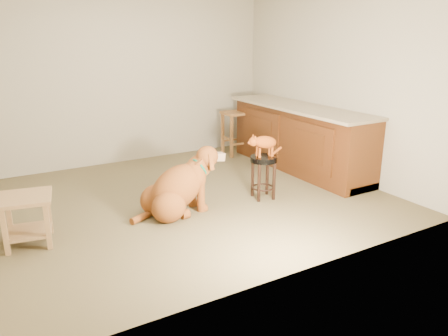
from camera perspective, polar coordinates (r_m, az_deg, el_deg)
floor at (r=5.34m, az=-4.59°, el=-4.02°), size 4.50×4.00×0.01m
room_shell at (r=4.99m, az=-5.06°, el=14.25°), size 4.54×4.04×2.62m
cabinet_run at (r=6.47m, az=9.81°, el=3.65°), size 0.70×2.56×0.94m
padded_stool at (r=5.26m, az=5.18°, el=-0.08°), size 0.32×0.32×0.53m
wood_stool at (r=7.18m, az=1.48°, el=4.66°), size 0.40×0.40×0.71m
side_table at (r=4.51m, az=-24.37°, el=-5.32°), size 0.54×0.54×0.48m
golden_retriever at (r=4.84m, az=-6.05°, el=-2.73°), size 1.21×0.62×0.77m
tabby_kitten at (r=5.17m, az=5.15°, el=3.27°), size 0.49×0.20×0.30m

